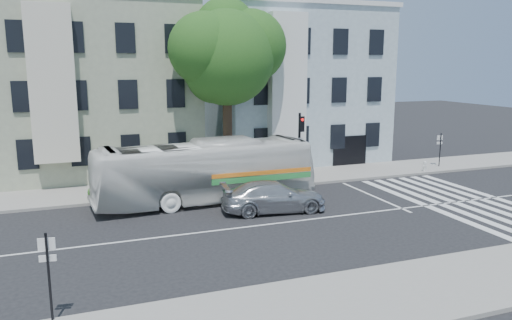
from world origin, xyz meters
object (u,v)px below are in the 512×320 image
sedan (274,197)px  traffic_signal (300,140)px  bus (206,171)px  near_sign_pole (48,265)px  fire_hydrant (425,166)px

sedan → traffic_signal: traffic_signal is taller
bus → near_sign_pole: bearing=141.6°
bus → fire_hydrant: (15.37, 1.65, -1.13)m
bus → fire_hydrant: 15.50m
sedan → traffic_signal: bearing=-32.2°
sedan → fire_hydrant: sedan is taller
bus → near_sign_pole: 13.01m
traffic_signal → fire_hydrant: traffic_signal is taller
bus → near_sign_pole: (-7.28, -10.78, 0.13)m
bus → fire_hydrant: size_ratio=17.41×
sedan → traffic_signal: size_ratio=1.18×
fire_hydrant → near_sign_pole: (-22.65, -12.44, 1.26)m
traffic_signal → near_sign_pole: traffic_signal is taller
near_sign_pole → bus: bearing=64.1°
traffic_signal → fire_hydrant: bearing=6.5°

